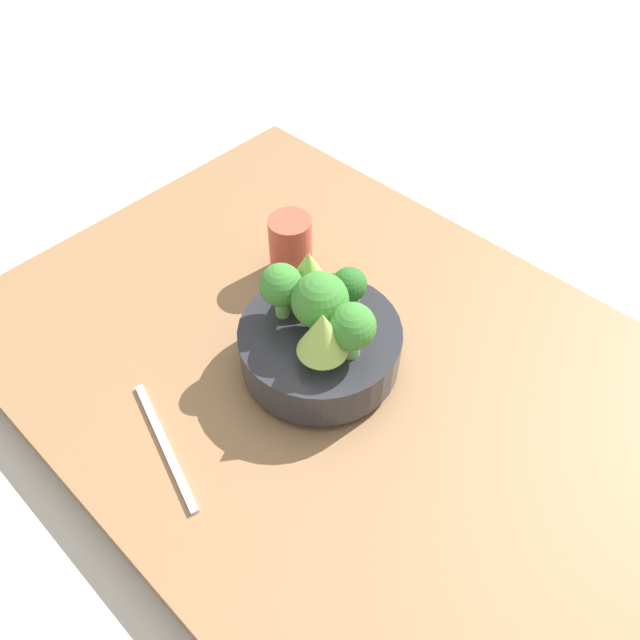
# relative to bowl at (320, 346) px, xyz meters

# --- Properties ---
(ground_plane) EXTENTS (6.00, 6.00, 0.00)m
(ground_plane) POSITION_rel_bowl_xyz_m (0.04, 0.02, -0.09)
(ground_plane) COLOR #ADA89E
(table) EXTENTS (1.03, 0.71, 0.05)m
(table) POSITION_rel_bowl_xyz_m (0.04, 0.02, -0.06)
(table) COLOR olive
(table) RESTS_ON ground_plane
(bowl) EXTENTS (0.21, 0.21, 0.07)m
(bowl) POSITION_rel_bowl_xyz_m (0.00, 0.00, 0.00)
(bowl) COLOR #28282D
(bowl) RESTS_ON table
(romanesco_piece_far) EXTENTS (0.05, 0.05, 0.08)m
(romanesco_piece_far) POSITION_rel_bowl_xyz_m (-0.05, 0.03, 0.08)
(romanesco_piece_far) COLOR #609347
(romanesco_piece_far) RESTS_ON bowl
(broccoli_floret_left) EXTENTS (0.06, 0.06, 0.08)m
(broccoli_floret_left) POSITION_rel_bowl_xyz_m (-0.05, -0.01, 0.08)
(broccoli_floret_left) COLOR #7AB256
(broccoli_floret_left) RESTS_ON bowl
(broccoli_floret_center) EXTENTS (0.07, 0.07, 0.09)m
(broccoli_floret_center) POSITION_rel_bowl_xyz_m (-0.00, 0.00, 0.08)
(broccoli_floret_center) COLOR #609347
(broccoli_floret_center) RESTS_ON bowl
(romanesco_piece_near) EXTENTS (0.06, 0.06, 0.08)m
(romanesco_piece_near) POSITION_rel_bowl_xyz_m (0.04, -0.03, 0.08)
(romanesco_piece_near) COLOR #7AB256
(romanesco_piece_near) RESTS_ON bowl
(broccoli_floret_back) EXTENTS (0.05, 0.05, 0.06)m
(broccoli_floret_back) POSITION_rel_bowl_xyz_m (-0.00, 0.06, 0.06)
(broccoli_floret_back) COLOR #609347
(broccoli_floret_back) RESTS_ON bowl
(broccoli_floret_right) EXTENTS (0.06, 0.06, 0.08)m
(broccoli_floret_right) POSITION_rel_bowl_xyz_m (0.05, -0.00, 0.08)
(broccoli_floret_right) COLOR #7AB256
(broccoli_floret_right) RESTS_ON bowl
(cup) EXTENTS (0.06, 0.06, 0.10)m
(cup) POSITION_rel_bowl_xyz_m (-0.16, 0.11, 0.01)
(cup) COLOR #C64C38
(cup) RESTS_ON table
(fork) EXTENTS (0.19, 0.07, 0.01)m
(fork) POSITION_rel_bowl_xyz_m (-0.05, -0.22, -0.04)
(fork) COLOR silver
(fork) RESTS_ON table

